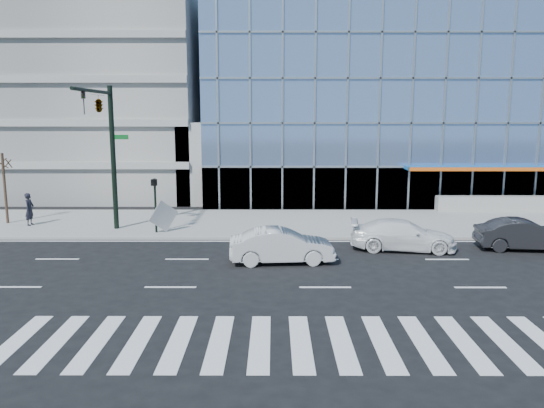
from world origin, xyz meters
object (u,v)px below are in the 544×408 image
(traffic_signal, at_px, (103,123))
(dark_sedan, at_px, (525,235))
(white_sedan, at_px, (282,246))
(ped_signal_post, at_px, (155,197))
(tilted_panel, at_px, (164,216))
(white_suv, at_px, (403,235))
(pedestrian, at_px, (29,209))
(street_tree_near, at_px, (3,163))

(traffic_signal, bearing_deg, dark_sedan, -7.39)
(white_sedan, xyz_separation_m, dark_sedan, (12.00, 2.30, -0.01))
(ped_signal_post, xyz_separation_m, white_sedan, (6.86, -5.44, -1.37))
(tilted_panel, bearing_deg, traffic_signal, 148.71)
(traffic_signal, height_order, white_sedan, traffic_signal)
(ped_signal_post, distance_m, white_suv, 13.31)
(white_suv, height_order, white_sedan, white_sedan)
(white_sedan, xyz_separation_m, tilted_panel, (-6.44, 5.50, 0.29))
(dark_sedan, bearing_deg, ped_signal_post, 85.79)
(traffic_signal, relative_size, pedestrian, 4.19)
(ped_signal_post, bearing_deg, white_sedan, -38.43)
(white_suv, bearing_deg, pedestrian, 83.34)
(ped_signal_post, xyz_separation_m, white_suv, (12.86, -3.14, -1.40))
(ped_signal_post, height_order, dark_sedan, ped_signal_post)
(white_suv, xyz_separation_m, white_sedan, (-6.00, -2.30, 0.03))
(tilted_panel, bearing_deg, white_suv, -54.11)
(traffic_signal, bearing_deg, tilted_panel, 8.38)
(white_suv, bearing_deg, traffic_signal, 86.91)
(ped_signal_post, height_order, tilted_panel, ped_signal_post)
(street_tree_near, relative_size, tilted_panel, 3.25)
(ped_signal_post, bearing_deg, pedestrian, 166.10)
(dark_sedan, bearing_deg, white_suv, 95.26)
(white_suv, height_order, tilted_panel, tilted_panel)
(street_tree_near, relative_size, white_suv, 0.83)
(dark_sedan, bearing_deg, traffic_signal, 87.87)
(street_tree_near, height_order, tilted_panel, street_tree_near)
(white_sedan, xyz_separation_m, pedestrian, (-14.70, 7.38, 0.33))
(ped_signal_post, relative_size, street_tree_near, 0.71)
(white_suv, relative_size, dark_sedan, 1.11)
(street_tree_near, height_order, white_sedan, street_tree_near)
(white_sedan, bearing_deg, tilted_panel, 45.18)
(white_sedan, bearing_deg, white_suv, -73.32)
(ped_signal_post, xyz_separation_m, dark_sedan, (18.86, -3.14, -1.38))
(traffic_signal, distance_m, white_suv, 16.52)
(ped_signal_post, distance_m, street_tree_near, 9.97)
(ped_signal_post, bearing_deg, tilted_panel, 7.58)
(pedestrian, height_order, tilted_panel, pedestrian)
(street_tree_near, bearing_deg, traffic_signal, -22.71)
(traffic_signal, distance_m, tilted_panel, 5.90)
(street_tree_near, relative_size, dark_sedan, 0.92)
(white_suv, bearing_deg, ped_signal_post, 83.40)
(ped_signal_post, bearing_deg, dark_sedan, -9.46)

